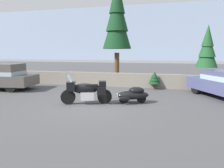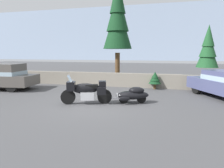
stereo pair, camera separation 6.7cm
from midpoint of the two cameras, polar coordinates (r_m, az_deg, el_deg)
ground_plane at (r=9.70m, az=-4.94°, el=-5.57°), size 80.00×80.00×0.00m
stone_guard_wall at (r=14.94m, az=1.61°, el=1.13°), size 24.00×0.57×0.92m
distant_ridgeline at (r=104.57m, az=14.11°, el=11.15°), size 240.00×80.00×16.00m
touring_motorcycle at (r=9.84m, az=-6.62°, el=-1.70°), size 2.22×1.19×1.33m
car_shaped_trailer at (r=10.00m, az=5.68°, el=-2.75°), size 2.20×1.16×0.76m
pine_tree_tall at (r=17.22m, az=1.61°, el=17.26°), size 2.21×2.21×7.99m
pine_tree_secondary at (r=15.68m, az=24.07°, el=8.55°), size 1.41×1.41×4.13m
pine_sapling_near at (r=14.02m, az=11.37°, el=1.48°), size 0.79×0.79×1.11m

